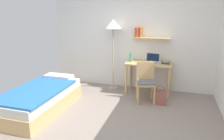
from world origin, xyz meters
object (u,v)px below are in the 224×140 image
Objects in this scene: desk at (149,68)px; water_bottle at (131,57)px; standing_lamp at (113,28)px; desk_chair at (146,80)px; book_stack at (166,62)px; handbag at (159,98)px; bed at (41,99)px; laptop at (153,60)px.

water_bottle is (-0.44, -0.00, 0.25)m from desk.
standing_lamp is 0.85m from water_bottle.
desk_chair is 3.77× the size of book_stack.
water_bottle reaches higher than handbag.
book_stack is (2.36, 1.64, 0.57)m from bed.
handbag is (0.78, -0.63, -0.72)m from water_bottle.
standing_lamp is at bearing 176.92° from desk.
desk_chair is (0.01, -0.52, -0.14)m from desk.
handbag is (1.26, -0.68, -1.43)m from standing_lamp.
laptop is at bearing 42.73° from desk.
standing_lamp is 5.32× the size of laptop.
desk_chair is at bearing -89.41° from desk.
water_bottle reaches higher than book_stack.
standing_lamp is 8.19× the size of water_bottle.
bed is 4.45× the size of handbag.
book_stack is 0.93m from handbag.
desk is 0.44m from book_stack.
book_stack is (0.40, 0.55, 0.32)m from desk_chair.
bed is at bearing -140.57° from laptop.
desk_chair reaches higher than bed.
desk reaches higher than handbag.
desk is at bearing 39.30° from bed.
book_stack reaches higher than bed.
handbag is (2.30, 0.97, -0.09)m from bed.
desk is 1.33m from standing_lamp.
bed is at bearing -151.07° from desk_chair.
bed is 2.30m from water_bottle.
desk_chair is 0.68m from laptop.
standing_lamp is (-0.93, 0.57, 1.10)m from desk_chair.
handbag is at bearing 22.97° from bed.
laptop is (1.00, 0.02, -0.75)m from standing_lamp.
laptop is at bearing 173.29° from book_stack.
laptop is 0.53m from water_bottle.
standing_lamp is 2.02m from handbag.
standing_lamp is 1.53m from book_stack.
desk_chair is 0.49× the size of standing_lamp.
laptop is 0.33m from book_stack.
standing_lamp reaches higher than desk_chair.
bed is 8.18× the size of book_stack.
handbag is at bearing -95.62° from book_stack.
bed is at bearing -133.42° from water_bottle.
laptop is at bearing 110.27° from handbag.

